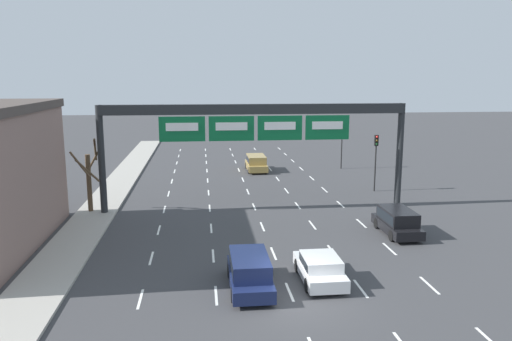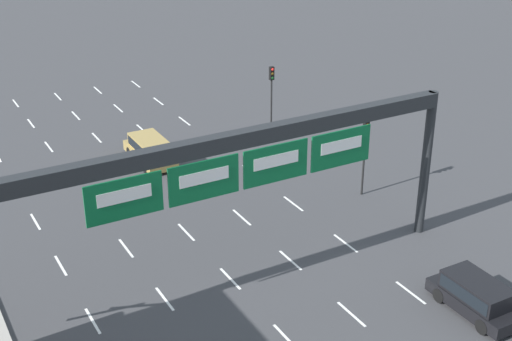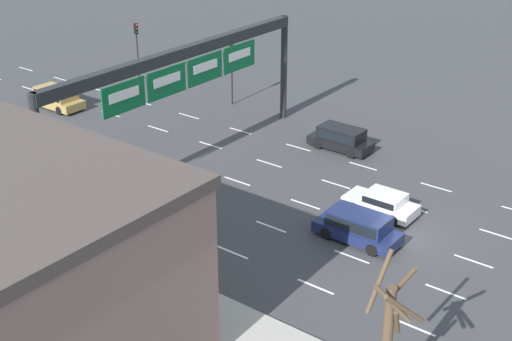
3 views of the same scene
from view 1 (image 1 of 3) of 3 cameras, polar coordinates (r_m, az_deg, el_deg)
The scene contains 11 objects.
ground_plane at distance 22.26m, azimuth 4.32°, elevation -14.74°, with size 220.00×220.00×0.00m, color #3D3D3F.
sidewalk_left at distance 23.14m, azimuth -25.41°, elevation -14.56°, with size 2.80×110.00×0.15m.
lane_dashes at distance 34.80m, azimuth 0.23°, elevation -5.22°, with size 13.32×67.00×0.01m.
sign_gantry at distance 35.25m, azimuth -0.07°, elevation 5.40°, with size 21.87×0.70×7.65m.
car_white at distance 24.10m, azimuth 7.33°, elevation -10.93°, with size 1.84×4.05×1.30m.
suv_black at distance 31.88m, azimuth 15.85°, elevation -5.49°, with size 1.81×4.28×1.58m.
suv_navy at distance 23.12m, azimuth -0.73°, elevation -11.30°, with size 1.87×4.50×1.59m.
suv_gold at distance 51.14m, azimuth 0.02°, elevation 0.96°, with size 1.95×4.70×1.61m.
traffic_light_near_gantry at distance 42.80m, azimuth 13.55°, elevation 2.14°, with size 0.30×0.35×4.77m.
traffic_light_mid_block at distance 52.74m, azimuth 9.81°, elevation 3.93°, with size 0.30×0.35×4.89m.
tree_bare_second at distance 36.85m, azimuth -18.55°, elevation -0.68°, with size 2.05×2.04×5.22m.
Camera 1 is at (-3.81, -19.74, 9.55)m, focal length 35.00 mm.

